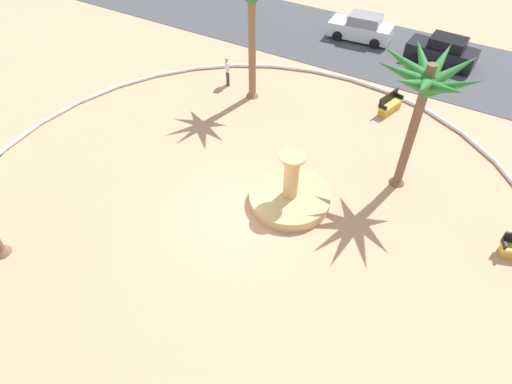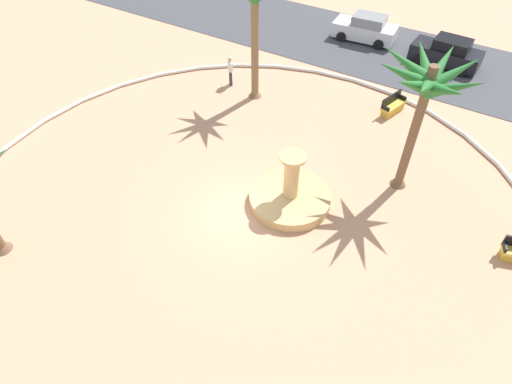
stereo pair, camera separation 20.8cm
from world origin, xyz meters
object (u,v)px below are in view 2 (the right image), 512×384
Objects in this scene: fountain at (290,196)px; palm_tree_by_curb at (255,2)px; parked_car_second at (447,53)px; bench_west at (393,107)px; parked_car_leftmost at (365,29)px; palm_tree_mid_plaza at (426,88)px; person_pedestrian_stroll at (230,70)px.

palm_tree_by_curb is (-5.48, 6.21, 4.79)m from fountain.
palm_tree_by_curb is 12.71m from parked_car_second.
palm_tree_by_curb is at bearing -161.02° from bench_west.
parked_car_second is (5.36, -0.58, 0.00)m from parked_car_leftmost.
fountain is 8.72m from bench_west.
palm_tree_mid_plaza is 7.15m from bench_west.
palm_tree_by_curb reaches higher than parked_car_second.
person_pedestrian_stroll is 13.01m from parked_car_second.
palm_tree_by_curb is at bearing -105.20° from parked_car_leftmost.
palm_tree_mid_plaza is 14.44m from parked_car_leftmost.
palm_tree_by_curb is 3.86× the size of bench_west.
palm_tree_by_curb is 4.57m from person_pedestrian_stroll.
parked_car_second is (1.00, 6.54, 0.43)m from bench_west.
parked_car_second is (-1.02, 11.74, -4.04)m from palm_tree_mid_plaza.
parked_car_second is (9.74, 8.63, -0.16)m from person_pedestrian_stroll.
parked_car_leftmost is at bearing 64.54° from person_pedestrian_stroll.
fountain is 0.82× the size of parked_car_leftmost.
bench_west is 1.00× the size of person_pedestrian_stroll.
palm_tree_mid_plaza is (3.48, 3.40, 4.47)m from fountain.
fountain is 0.52× the size of palm_tree_by_curb.
palm_tree_by_curb is 1.58× the size of parked_car_second.
palm_tree_mid_plaza is at bearing -17.41° from palm_tree_by_curb.
parked_car_leftmost is (4.38, 9.21, -0.16)m from person_pedestrian_stroll.
bench_west is 6.63m from parked_car_second.
person_pedestrian_stroll is 0.41× the size of parked_car_leftmost.
palm_tree_by_curb is 10.77m from parked_car_leftmost.
parked_car_leftmost is (-2.90, 15.71, 0.43)m from fountain.
palm_tree_by_curb reaches higher than person_pedestrian_stroll.
palm_tree_mid_plaza is 12.45m from parked_car_second.
fountain is 6.61m from palm_tree_mid_plaza.
palm_tree_by_curb is 8.76m from bench_west.
bench_west is at bearing 111.28° from palm_tree_mid_plaza.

